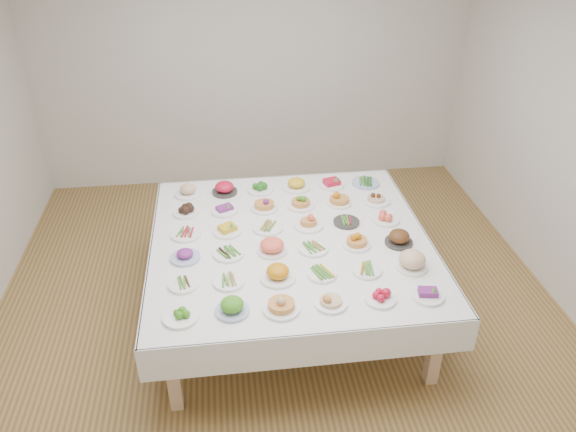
{
  "coord_description": "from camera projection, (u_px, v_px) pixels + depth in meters",
  "views": [
    {
      "loc": [
        -0.41,
        -3.9,
        3.3
      ],
      "look_at": [
        0.09,
        0.05,
        0.88
      ],
      "focal_mm": 35.0,
      "sensor_mm": 36.0,
      "label": 1
    }
  ],
  "objects": [
    {
      "name": "dish_4",
      "position": [
        380.0,
        295.0,
        3.91
      ],
      "size": [
        0.22,
        0.22,
        0.1
      ],
      "color": "white",
      "rests_on": "display_table"
    },
    {
      "name": "dish_27",
      "position": [
        301.0,
        200.0,
        5.01
      ],
      "size": [
        0.24,
        0.24,
        0.14
      ],
      "color": "white",
      "rests_on": "display_table"
    },
    {
      "name": "dish_24",
      "position": [
        186.0,
        209.0,
        4.92
      ],
      "size": [
        0.22,
        0.22,
        0.1
      ],
      "color": "white",
      "rests_on": "display_table"
    },
    {
      "name": "dish_22",
      "position": [
        346.0,
        221.0,
        4.79
      ],
      "size": [
        0.22,
        0.22,
        0.05
      ],
      "color": "#2F2D2A",
      "rests_on": "display_table"
    },
    {
      "name": "dish_8",
      "position": [
        278.0,
        271.0,
        4.1
      ],
      "size": [
        0.26,
        0.26,
        0.15
      ],
      "color": "white",
      "rests_on": "display_table"
    },
    {
      "name": "dish_34",
      "position": [
        332.0,
        182.0,
        5.35
      ],
      "size": [
        0.24,
        0.24,
        0.11
      ],
      "color": "white",
      "rests_on": "display_table"
    },
    {
      "name": "dish_23",
      "position": [
        386.0,
        217.0,
        4.82
      ],
      "size": [
        0.23,
        0.23,
        0.1
      ],
      "color": "white",
      "rests_on": "display_table"
    },
    {
      "name": "dish_20",
      "position": [
        268.0,
        226.0,
        4.72
      ],
      "size": [
        0.26,
        0.26,
        0.06
      ],
      "color": "white",
      "rests_on": "display_table"
    },
    {
      "name": "dish_3",
      "position": [
        331.0,
        298.0,
        3.86
      ],
      "size": [
        0.24,
        0.24,
        0.13
      ],
      "color": "white",
      "rests_on": "display_table"
    },
    {
      "name": "dish_16",
      "position": [
        357.0,
        239.0,
        4.47
      ],
      "size": [
        0.25,
        0.24,
        0.14
      ],
      "color": "white",
      "rests_on": "display_table"
    },
    {
      "name": "dish_11",
      "position": [
        412.0,
        260.0,
        4.22
      ],
      "size": [
        0.27,
        0.27,
        0.15
      ],
      "color": "white",
      "rests_on": "display_table"
    },
    {
      "name": "dish_17",
      "position": [
        399.0,
        236.0,
        4.5
      ],
      "size": [
        0.25,
        0.25,
        0.14
      ],
      "color": "#2F2D2A",
      "rests_on": "display_table"
    },
    {
      "name": "dish_32",
      "position": [
        260.0,
        187.0,
        5.27
      ],
      "size": [
        0.23,
        0.23,
        0.1
      ],
      "color": "white",
      "rests_on": "display_table"
    },
    {
      "name": "dish_35",
      "position": [
        366.0,
        182.0,
        5.4
      ],
      "size": [
        0.26,
        0.26,
        0.06
      ],
      "color": "#4C66B2",
      "rests_on": "display_table"
    },
    {
      "name": "display_table",
      "position": [
        290.0,
        245.0,
        4.63
      ],
      "size": [
        2.28,
        2.28,
        0.75
      ],
      "color": "white",
      "rests_on": "ground"
    },
    {
      "name": "dish_18",
      "position": [
        186.0,
        233.0,
        4.63
      ],
      "size": [
        0.25,
        0.25,
        0.05
      ],
      "color": "white",
      "rests_on": "display_table"
    },
    {
      "name": "dish_25",
      "position": [
        225.0,
        208.0,
        4.95
      ],
      "size": [
        0.24,
        0.24,
        0.09
      ],
      "color": "white",
      "rests_on": "display_table"
    },
    {
      "name": "dish_12",
      "position": [
        185.0,
        253.0,
        4.33
      ],
      "size": [
        0.23,
        0.23,
        0.12
      ],
      "color": "#4C66B2",
      "rests_on": "display_table"
    },
    {
      "name": "dish_26",
      "position": [
        264.0,
        202.0,
        4.97
      ],
      "size": [
        0.24,
        0.24,
        0.15
      ],
      "color": "white",
      "rests_on": "display_table"
    },
    {
      "name": "dish_15",
      "position": [
        313.0,
        248.0,
        4.45
      ],
      "size": [
        0.24,
        0.24,
        0.05
      ],
      "color": "white",
      "rests_on": "display_table"
    },
    {
      "name": "dish_9",
      "position": [
        322.0,
        273.0,
        4.17
      ],
      "size": [
        0.23,
        0.22,
        0.05
      ],
      "color": "white",
      "rests_on": "display_table"
    },
    {
      "name": "dish_1",
      "position": [
        232.0,
        306.0,
        3.8
      ],
      "size": [
        0.23,
        0.23,
        0.12
      ],
      "color": "#4C66B2",
      "rests_on": "display_table"
    },
    {
      "name": "room_envelope",
      "position": [
        276.0,
        110.0,
        4.11
      ],
      "size": [
        5.02,
        5.02,
        2.81
      ],
      "color": "olive",
      "rests_on": "ground"
    },
    {
      "name": "dish_10",
      "position": [
        367.0,
        269.0,
        4.2
      ],
      "size": [
        0.22,
        0.22,
        0.05
      ],
      "color": "white",
      "rests_on": "display_table"
    },
    {
      "name": "dish_19",
      "position": [
        227.0,
        228.0,
        4.66
      ],
      "size": [
        0.24,
        0.24,
        0.1
      ],
      "color": "white",
      "rests_on": "display_table"
    },
    {
      "name": "dish_0",
      "position": [
        180.0,
        314.0,
        3.75
      ],
      "size": [
        0.24,
        0.24,
        0.09
      ],
      "color": "white",
      "rests_on": "display_table"
    },
    {
      "name": "dish_14",
      "position": [
        272.0,
        245.0,
        4.4
      ],
      "size": [
        0.23,
        0.23,
        0.14
      ],
      "color": "white",
      "rests_on": "display_table"
    },
    {
      "name": "dish_2",
      "position": [
        281.0,
        301.0,
        3.81
      ],
      "size": [
        0.26,
        0.26,
        0.16
      ],
      "color": "white",
      "rests_on": "display_table"
    },
    {
      "name": "dish_5",
      "position": [
        428.0,
        293.0,
        3.95
      ],
      "size": [
        0.23,
        0.23,
        0.09
      ],
      "color": "white",
      "rests_on": "display_table"
    },
    {
      "name": "dish_30",
      "position": [
        188.0,
        189.0,
        5.2
      ],
      "size": [
        0.24,
        0.24,
        0.13
      ],
      "color": "white",
      "rests_on": "display_table"
    },
    {
      "name": "dish_33",
      "position": [
        296.0,
        182.0,
        5.31
      ],
      "size": [
        0.26,
        0.26,
        0.14
      ],
      "color": "white",
      "rests_on": "display_table"
    },
    {
      "name": "dish_7",
      "position": [
        229.0,
        281.0,
        4.09
      ],
      "size": [
        0.23,
        0.23,
        0.05
      ],
      "color": "white",
      "rests_on": "display_table"
    },
    {
      "name": "dish_28",
      "position": [
        339.0,
        197.0,
        5.05
      ],
      "size": [
        0.22,
        0.22,
        0.14
      ],
      "color": "white",
      "rests_on": "display_table"
    },
    {
      "name": "dish_29",
      "position": [
        376.0,
        195.0,
        5.08
      ],
      "size": [
        0.27,
        0.27,
        0.14
      ],
      "color": "white",
      "rests_on": "display_table"
    },
    {
      "name": "dish_31",
      "position": [
        224.0,
        187.0,
        5.23
      ],
      "size": [
        0.23,
        0.23,
        0.13
      ],
      "color": "#2F2D2A",
      "rests_on": "display_table"
    },
    {
      "name": "dish_21",
      "position": [
        309.0,
        220.0,
        4.73
      ],
      "size": [
        0.25,
        0.25,
        0.14
      ],
      "color": "white",
      "rests_on": "display_table"
    },
    {
      "name": "dish_6",
      "position": [
        184.0,
        284.0,
        4.06
      ],
      "size": [
        0.22,
        0.22,
        0.05
      ],
      "color": "white",
      "rests_on": "display_table"
    },
    {
      "name": "dish_13",
      "position": [
        229.0,
        253.0,
        4.39
      ],
      "size": [
        0.24,
        0.24,
        0.05
      ],
      "color": "white",
      "rests_on": "display_table"
    }
  ]
}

